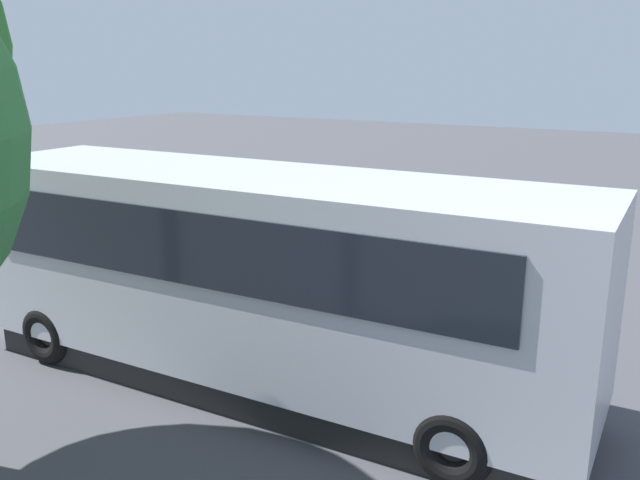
{
  "coord_description": "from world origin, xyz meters",
  "views": [
    {
      "loc": [
        -7.03,
        12.53,
        4.78
      ],
      "look_at": [
        0.02,
        0.46,
        1.1
      ],
      "focal_mm": 37.77,
      "sensor_mm": 36.0,
      "label": 1
    }
  ],
  "objects": [
    {
      "name": "ground_plane",
      "position": [
        0.0,
        0.0,
        0.0
      ],
      "size": [
        80.0,
        80.0,
        0.0
      ],
      "primitive_type": "plane",
      "color": "#424247"
    },
    {
      "name": "tour_bus",
      "position": [
        -1.41,
        4.75,
        1.64
      ],
      "size": [
        9.83,
        2.77,
        3.25
      ],
      "color": "#B7BABF",
      "rests_on": "ground_plane"
    },
    {
      "name": "spectator_far_left",
      "position": [
        -2.37,
        1.82,
        1.05
      ],
      "size": [
        0.57,
        0.39,
        1.76
      ],
      "color": "black",
      "rests_on": "ground_plane"
    },
    {
      "name": "spectator_left",
      "position": [
        -1.37,
        1.9,
        1.03
      ],
      "size": [
        0.58,
        0.34,
        1.73
      ],
      "color": "#473823",
      "rests_on": "ground_plane"
    },
    {
      "name": "spectator_centre",
      "position": [
        -0.44,
        1.83,
        1.04
      ],
      "size": [
        0.57,
        0.34,
        1.74
      ],
      "color": "#473823",
      "rests_on": "ground_plane"
    },
    {
      "name": "parked_motorcycle_silver",
      "position": [
        -1.16,
        2.54,
        0.48
      ],
      "size": [
        2.05,
        0.59,
        0.99
      ],
      "color": "black",
      "rests_on": "ground_plane"
    },
    {
      "name": "parked_motorcycle_dark",
      "position": [
        -3.42,
        2.58,
        0.48
      ],
      "size": [
        2.05,
        0.58,
        0.99
      ],
      "color": "black",
      "rests_on": "ground_plane"
    },
    {
      "name": "stunt_motorcycle",
      "position": [
        3.09,
        -1.71,
        1.02
      ],
      "size": [
        2.0,
        0.62,
        1.74
      ],
      "color": "black",
      "rests_on": "ground_plane"
    },
    {
      "name": "bay_line_a",
      "position": [
        -4.57,
        -0.92,
        0.0
      ],
      "size": [
        0.26,
        4.94,
        0.01
      ],
      "color": "white",
      "rests_on": "ground_plane"
    },
    {
      "name": "bay_line_b",
      "position": [
        -1.72,
        -0.92,
        0.0
      ],
      "size": [
        0.25,
        4.64,
        0.01
      ],
      "color": "white",
      "rests_on": "ground_plane"
    },
    {
      "name": "bay_line_c",
      "position": [
        1.13,
        -0.92,
        0.0
      ],
      "size": [
        0.24,
        4.1,
        0.01
      ],
      "color": "white",
      "rests_on": "ground_plane"
    },
    {
      "name": "bay_line_d",
      "position": [
        3.97,
        -0.92,
        0.0
      ],
      "size": [
        0.26,
        4.79,
        0.01
      ],
      "color": "white",
      "rests_on": "ground_plane"
    }
  ]
}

